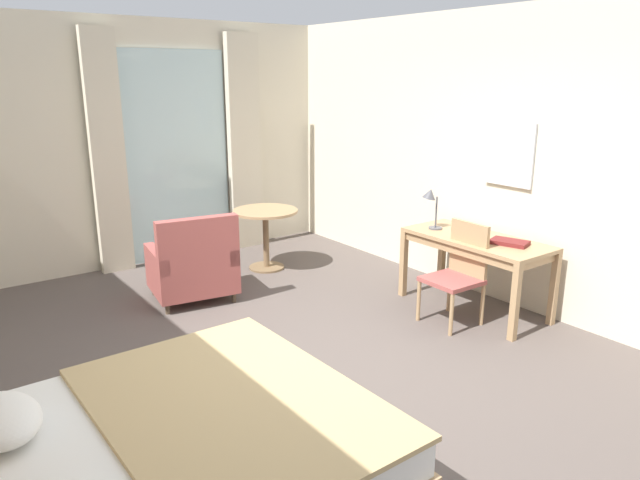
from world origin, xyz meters
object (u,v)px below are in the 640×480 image
desk_lamp (431,200)px  writing_desk (476,246)px  round_cafe_table (266,225)px  desk_chair (459,269)px  closed_book (509,242)px  armchair_by_window (193,267)px  bed (164,463)px

desk_lamp → writing_desk: bearing=-76.3°
round_cafe_table → desk_chair: bearing=-75.3°
desk_lamp → closed_book: size_ratio=1.30×
desk_chair → closed_book: (0.39, -0.23, 0.24)m
desk_chair → closed_book: desk_chair is taller
desk_lamp → armchair_by_window: desk_lamp is taller
desk_chair → round_cafe_table: 2.44m
desk_lamp → closed_book: desk_lamp is taller
writing_desk → desk_lamp: bearing=103.7°
bed → desk_lamp: 3.69m
bed → closed_book: (3.52, 0.52, 0.48)m
armchair_by_window → desk_chair: bearing=-47.7°
writing_desk → armchair_by_window: armchair_by_window is taller
desk_chair → round_cafe_table: size_ratio=1.23×
writing_desk → round_cafe_table: bearing=113.0°
bed → armchair_by_window: size_ratio=2.32×
desk_chair → round_cafe_table: (-0.62, 2.36, 0.03)m
closed_book → round_cafe_table: closed_book is taller
round_cafe_table → writing_desk: bearing=-67.0°
desk_chair → closed_book: 0.51m
bed → desk_lamp: desk_lamp is taller
desk_chair → armchair_by_window: 2.59m
desk_chair → closed_book: bearing=-30.9°
bed → closed_book: bearing=8.4°
desk_lamp → closed_book: (0.17, -0.82, -0.28)m
bed → writing_desk: bearing=13.7°
closed_book → desk_lamp: bearing=83.8°
writing_desk → desk_lamp: size_ratio=3.34×
writing_desk → desk_chair: (-0.34, -0.10, -0.14)m
desk_lamp → closed_book: 0.89m
writing_desk → closed_book: closed_book is taller
writing_desk → bed: bearing=-166.3°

